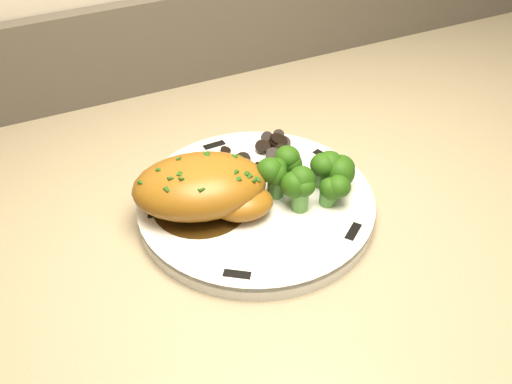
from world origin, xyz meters
name	(u,v)px	position (x,y,z in m)	size (l,w,h in m)	color
plate	(256,206)	(-0.19, 1.71, 0.88)	(0.24, 0.24, 0.02)	silver
rim_accent_0	(214,145)	(-0.20, 1.82, 0.89)	(0.02, 0.01, 0.00)	black
rim_accent_1	(152,210)	(-0.29, 1.74, 0.89)	(0.02, 0.01, 0.00)	black
rim_accent_2	(237,275)	(-0.25, 1.63, 0.89)	(0.02, 0.01, 0.00)	black
rim_accent_3	(353,232)	(-0.13, 1.63, 0.89)	(0.02, 0.01, 0.00)	black
rim_accent_4	(323,156)	(-0.10, 1.75, 0.89)	(0.02, 0.01, 0.00)	black
gravy_pool	(201,206)	(-0.25, 1.73, 0.89)	(0.10, 0.10, 0.00)	#321E09
chicken_breast	(204,188)	(-0.24, 1.72, 0.91)	(0.15, 0.12, 0.05)	#955F19
mushroom_pile	(264,155)	(-0.16, 1.77, 0.89)	(0.07, 0.05, 0.02)	black
broccoli_florets	(310,177)	(-0.14, 1.70, 0.91)	(0.09, 0.07, 0.04)	#508D3B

